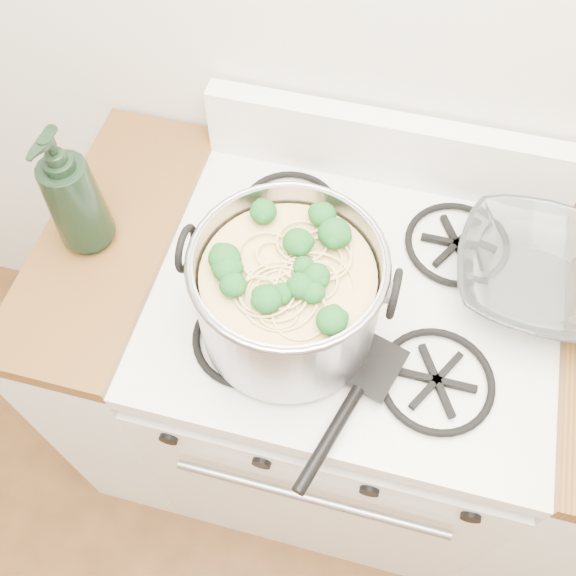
{
  "coord_description": "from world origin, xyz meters",
  "views": [
    {
      "loc": [
        0.03,
        0.62,
        1.94
      ],
      "look_at": [
        -0.11,
        1.15,
        1.05
      ],
      "focal_mm": 40.0,
      "sensor_mm": 36.0,
      "label": 1
    }
  ],
  "objects_px": {
    "spatula": "(373,364)",
    "bottle": "(71,191)",
    "stock_pot": "(288,295)",
    "glass_bowl": "(533,280)",
    "gas_range": "(339,388)"
  },
  "relations": [
    {
      "from": "spatula",
      "to": "bottle",
      "type": "relative_size",
      "value": 1.11
    },
    {
      "from": "bottle",
      "to": "gas_range",
      "type": "bearing_deg",
      "value": 6.89
    },
    {
      "from": "spatula",
      "to": "glass_bowl",
      "type": "height_order",
      "value": "glass_bowl"
    },
    {
      "from": "stock_pot",
      "to": "bottle",
      "type": "xyz_separation_m",
      "value": [
        -0.42,
        0.09,
        0.03
      ]
    },
    {
      "from": "glass_bowl",
      "to": "bottle",
      "type": "height_order",
      "value": "bottle"
    },
    {
      "from": "gas_range",
      "to": "spatula",
      "type": "height_order",
      "value": "spatula"
    },
    {
      "from": "spatula",
      "to": "bottle",
      "type": "xyz_separation_m",
      "value": [
        -0.59,
        0.14,
        0.12
      ]
    },
    {
      "from": "glass_bowl",
      "to": "spatula",
      "type": "bearing_deg",
      "value": -136.92
    },
    {
      "from": "gas_range",
      "to": "glass_bowl",
      "type": "xyz_separation_m",
      "value": [
        0.31,
        0.09,
        0.5
      ]
    },
    {
      "from": "stock_pot",
      "to": "bottle",
      "type": "bearing_deg",
      "value": 167.84
    },
    {
      "from": "gas_range",
      "to": "bottle",
      "type": "xyz_separation_m",
      "value": [
        -0.53,
        -0.02,
        0.62
      ]
    },
    {
      "from": "gas_range",
      "to": "spatula",
      "type": "xyz_separation_m",
      "value": [
        0.06,
        -0.15,
        0.5
      ]
    },
    {
      "from": "stock_pot",
      "to": "glass_bowl",
      "type": "height_order",
      "value": "stock_pot"
    },
    {
      "from": "glass_bowl",
      "to": "bottle",
      "type": "distance_m",
      "value": 0.86
    },
    {
      "from": "stock_pot",
      "to": "glass_bowl",
      "type": "bearing_deg",
      "value": 24.87
    }
  ]
}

